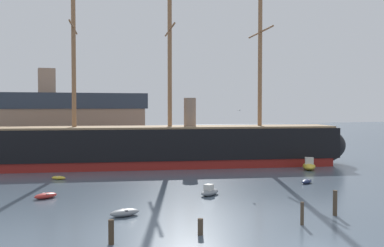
{
  "coord_description": "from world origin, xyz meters",
  "views": [
    {
      "loc": [
        -19.27,
        -28.02,
        9.95
      ],
      "look_at": [
        2.82,
        33.71,
        7.4
      ],
      "focal_mm": 44.65,
      "sensor_mm": 36.0,
      "label": 1
    }
  ],
  "objects_px": {
    "dinghy_foreground_left": "(124,213)",
    "dinghy_mid_left": "(46,196)",
    "dinghy_alongside_bow": "(59,178)",
    "mooring_piling_left_pair": "(335,203)",
    "seagull_in_flight": "(239,110)",
    "motorboat_alongside_stern": "(309,165)",
    "mooring_piling_right_pair": "(302,214)",
    "mooring_piling_nearest": "(111,232)",
    "dinghy_mid_right": "(307,181)",
    "motorboat_near_centre": "(210,191)",
    "dinghy_distant_centre": "(139,154)",
    "tall_ship": "(170,145)",
    "mooring_piling_midwater": "(200,227)",
    "sailboat_far_right": "(284,155)",
    "dockside_warehouse_left": "(0,125)"
  },
  "relations": [
    {
      "from": "dinghy_foreground_left",
      "to": "dinghy_mid_left",
      "type": "distance_m",
      "value": 12.5
    },
    {
      "from": "dinghy_mid_left",
      "to": "seagull_in_flight",
      "type": "distance_m",
      "value": 26.38
    },
    {
      "from": "dinghy_alongside_bow",
      "to": "seagull_in_flight",
      "type": "height_order",
      "value": "seagull_in_flight"
    },
    {
      "from": "motorboat_alongside_stern",
      "to": "mooring_piling_right_pair",
      "type": "relative_size",
      "value": 2.55
    },
    {
      "from": "dinghy_mid_left",
      "to": "sailboat_far_right",
      "type": "distance_m",
      "value": 51.9
    },
    {
      "from": "dinghy_alongside_bow",
      "to": "motorboat_alongside_stern",
      "type": "distance_m",
      "value": 37.11
    },
    {
      "from": "sailboat_far_right",
      "to": "mooring_piling_midwater",
      "type": "bearing_deg",
      "value": -126.92
    },
    {
      "from": "dinghy_alongside_bow",
      "to": "dockside_warehouse_left",
      "type": "bearing_deg",
      "value": 104.7
    },
    {
      "from": "dinghy_mid_left",
      "to": "sailboat_far_right",
      "type": "height_order",
      "value": "sailboat_far_right"
    },
    {
      "from": "dinghy_mid_left",
      "to": "mooring_piling_nearest",
      "type": "bearing_deg",
      "value": -79.18
    },
    {
      "from": "dinghy_distant_centre",
      "to": "seagull_in_flight",
      "type": "distance_m",
      "value": 36.66
    },
    {
      "from": "motorboat_alongside_stern",
      "to": "mooring_piling_left_pair",
      "type": "xyz_separation_m",
      "value": [
        -15.08,
        -26.9,
        0.47
      ]
    },
    {
      "from": "mooring_piling_left_pair",
      "to": "mooring_piling_right_pair",
      "type": "relative_size",
      "value": 1.19
    },
    {
      "from": "dinghy_alongside_bow",
      "to": "motorboat_alongside_stern",
      "type": "xyz_separation_m",
      "value": [
        36.99,
        -2.93,
        0.43
      ]
    },
    {
      "from": "mooring_piling_nearest",
      "to": "seagull_in_flight",
      "type": "bearing_deg",
      "value": 47.63
    },
    {
      "from": "dinghy_mid_right",
      "to": "motorboat_alongside_stern",
      "type": "height_order",
      "value": "motorboat_alongside_stern"
    },
    {
      "from": "dinghy_distant_centre",
      "to": "mooring_piling_nearest",
      "type": "xyz_separation_m",
      "value": [
        -15.85,
        -58.04,
        0.66
      ]
    },
    {
      "from": "motorboat_near_centre",
      "to": "dockside_warehouse_left",
      "type": "relative_size",
      "value": 0.05
    },
    {
      "from": "motorboat_near_centre",
      "to": "mooring_piling_right_pair",
      "type": "relative_size",
      "value": 1.64
    },
    {
      "from": "dinghy_foreground_left",
      "to": "dockside_warehouse_left",
      "type": "distance_m",
      "value": 57.59
    },
    {
      "from": "seagull_in_flight",
      "to": "motorboat_alongside_stern",
      "type": "bearing_deg",
      "value": 22.41
    },
    {
      "from": "dinghy_mid_left",
      "to": "mooring_piling_right_pair",
      "type": "relative_size",
      "value": 1.45
    },
    {
      "from": "mooring_piling_nearest",
      "to": "mooring_piling_left_pair",
      "type": "xyz_separation_m",
      "value": [
        20.54,
        2.06,
        0.25
      ]
    },
    {
      "from": "dinghy_distant_centre",
      "to": "tall_ship",
      "type": "bearing_deg",
      "value": -87.8
    },
    {
      "from": "dinghy_alongside_bow",
      "to": "mooring_piling_left_pair",
      "type": "distance_m",
      "value": 37.02
    },
    {
      "from": "mooring_piling_nearest",
      "to": "dockside_warehouse_left",
      "type": "distance_m",
      "value": 65.04
    },
    {
      "from": "dinghy_foreground_left",
      "to": "seagull_in_flight",
      "type": "distance_m",
      "value": 25.09
    },
    {
      "from": "dinghy_distant_centre",
      "to": "seagull_in_flight",
      "type": "bearing_deg",
      "value": -81.88
    },
    {
      "from": "motorboat_near_centre",
      "to": "dinghy_mid_left",
      "type": "bearing_deg",
      "value": 166.01
    },
    {
      "from": "dinghy_mid_left",
      "to": "mooring_piling_right_pair",
      "type": "height_order",
      "value": "mooring_piling_right_pair"
    },
    {
      "from": "sailboat_far_right",
      "to": "mooring_piling_nearest",
      "type": "distance_m",
      "value": 61.24
    },
    {
      "from": "dinghy_mid_right",
      "to": "dinghy_foreground_left",
      "type": "bearing_deg",
      "value": -158.7
    },
    {
      "from": "dinghy_mid_right",
      "to": "mooring_piling_nearest",
      "type": "height_order",
      "value": "mooring_piling_nearest"
    },
    {
      "from": "mooring_piling_midwater",
      "to": "sailboat_far_right",
      "type": "bearing_deg",
      "value": 53.08
    },
    {
      "from": "seagull_in_flight",
      "to": "mooring_piling_right_pair",
      "type": "bearing_deg",
      "value": -102.37
    },
    {
      "from": "sailboat_far_right",
      "to": "mooring_piling_right_pair",
      "type": "height_order",
      "value": "sailboat_far_right"
    },
    {
      "from": "motorboat_near_centre",
      "to": "dockside_warehouse_left",
      "type": "height_order",
      "value": "dockside_warehouse_left"
    },
    {
      "from": "dinghy_alongside_bow",
      "to": "dockside_warehouse_left",
      "type": "distance_m",
      "value": 33.78
    },
    {
      "from": "mooring_piling_midwater",
      "to": "dockside_warehouse_left",
      "type": "height_order",
      "value": "dockside_warehouse_left"
    },
    {
      "from": "dinghy_alongside_bow",
      "to": "mooring_piling_nearest",
      "type": "xyz_separation_m",
      "value": [
        1.37,
        -31.89,
        0.65
      ]
    },
    {
      "from": "seagull_in_flight",
      "to": "dinghy_distant_centre",
      "type": "bearing_deg",
      "value": 98.12
    },
    {
      "from": "dinghy_foreground_left",
      "to": "dinghy_mid_right",
      "type": "bearing_deg",
      "value": 21.3
    },
    {
      "from": "dinghy_alongside_bow",
      "to": "dinghy_mid_left",
      "type": "bearing_deg",
      "value": -99.89
    },
    {
      "from": "motorboat_near_centre",
      "to": "mooring_piling_right_pair",
      "type": "height_order",
      "value": "mooring_piling_right_pair"
    },
    {
      "from": "dinghy_alongside_bow",
      "to": "dinghy_foreground_left",
      "type": "bearing_deg",
      "value": -80.43
    },
    {
      "from": "dinghy_mid_left",
      "to": "motorboat_alongside_stern",
      "type": "bearing_deg",
      "value": 14.28
    },
    {
      "from": "mooring_piling_right_pair",
      "to": "seagull_in_flight",
      "type": "bearing_deg",
      "value": 77.63
    },
    {
      "from": "dinghy_foreground_left",
      "to": "dinghy_mid_right",
      "type": "distance_m",
      "value": 27.31
    },
    {
      "from": "tall_ship",
      "to": "mooring_piling_midwater",
      "type": "relative_size",
      "value": 51.17
    },
    {
      "from": "sailboat_far_right",
      "to": "seagull_in_flight",
      "type": "distance_m",
      "value": 31.53
    }
  ]
}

